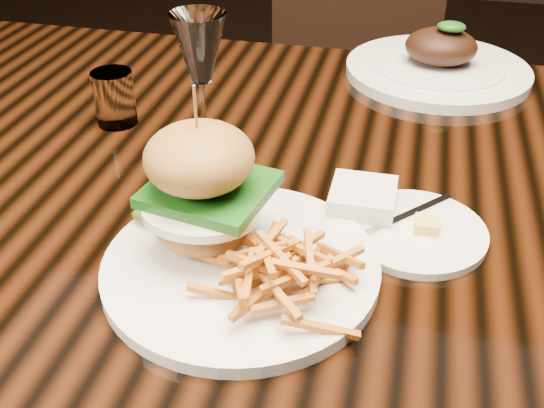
% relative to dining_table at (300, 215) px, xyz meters
% --- Properties ---
extents(dining_table, '(1.60, 0.90, 0.75)m').
position_rel_dining_table_xyz_m(dining_table, '(0.00, 0.00, 0.00)').
color(dining_table, black).
rests_on(dining_table, ground).
extents(burger_plate, '(0.29, 0.29, 0.20)m').
position_rel_dining_table_xyz_m(burger_plate, '(-0.03, -0.22, 0.13)').
color(burger_plate, white).
rests_on(burger_plate, dining_table).
extents(side_saucer, '(0.16, 0.16, 0.02)m').
position_rel_dining_table_xyz_m(side_saucer, '(0.15, -0.12, 0.08)').
color(side_saucer, white).
rests_on(side_saucer, dining_table).
extents(ramekin, '(0.10, 0.10, 0.04)m').
position_rel_dining_table_xyz_m(ramekin, '(0.09, -0.09, 0.09)').
color(ramekin, white).
rests_on(ramekin, dining_table).
extents(wine_glass, '(0.07, 0.07, 0.19)m').
position_rel_dining_table_xyz_m(wine_glass, '(-0.14, 0.02, 0.22)').
color(wine_glass, white).
rests_on(wine_glass, dining_table).
extents(water_tumbler, '(0.06, 0.06, 0.08)m').
position_rel_dining_table_xyz_m(water_tumbler, '(-0.30, 0.07, 0.12)').
color(water_tumbler, white).
rests_on(water_tumbler, dining_table).
extents(far_dish, '(0.32, 0.32, 0.10)m').
position_rel_dining_table_xyz_m(far_dish, '(0.17, 0.36, 0.10)').
color(far_dish, white).
rests_on(far_dish, dining_table).
extents(chair_far, '(0.51, 0.52, 0.95)m').
position_rel_dining_table_xyz_m(chair_far, '(-0.03, 0.89, -0.13)').
color(chair_far, black).
rests_on(chair_far, ground).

